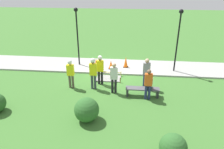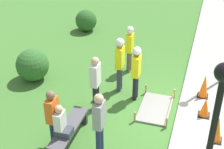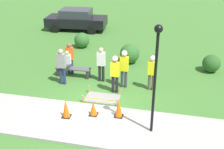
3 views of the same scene
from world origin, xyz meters
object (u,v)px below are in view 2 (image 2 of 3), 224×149
Objects in this scene: bystander_in_orange_shirt at (53,116)px; bystander_in_gray_shirt at (96,80)px; traffic_cone_far_patch at (205,107)px; park_bench at (69,131)px; bystander_in_white_shirt at (99,121)px; worker_trainee at (130,45)px; person_seated_on_bench at (61,123)px; lamppost_far at (210,145)px; worker_supervisor at (136,68)px; traffic_cone_near_patch at (217,129)px; traffic_cone_sidewalk_edge at (204,86)px; worker_assistant at (120,60)px.

bystander_in_gray_shirt is at bearing -15.47° from bystander_in_orange_shirt.
bystander_in_gray_shirt is (-0.50, 3.20, 0.63)m from traffic_cone_far_patch.
bystander_in_white_shirt is at bearing -102.65° from park_bench.
worker_trainee reaches higher than bystander_in_orange_shirt.
person_seated_on_bench is (-0.32, 0.05, 0.49)m from park_bench.
bystander_in_white_shirt is (-1.79, -0.73, 0.03)m from bystander_in_gray_shirt.
lamppost_far is (-3.82, -3.25, 1.73)m from bystander_in_gray_shirt.
worker_supervisor is at bearing -47.83° from bystander_in_gray_shirt.
bystander_in_white_shirt is at bearing 114.10° from traffic_cone_near_patch.
lamppost_far is at bearing -179.33° from traffic_cone_far_patch.
traffic_cone_near_patch is 4.09m from person_seated_on_bench.
traffic_cone_near_patch is 3.93m from park_bench.
person_seated_on_bench is at bearing 170.99° from park_bench.
traffic_cone_sidewalk_edge is at bearing -110.78° from worker_trainee.
bystander_in_gray_shirt reaches higher than park_bench.
worker_supervisor is 1.07× the size of bystander_in_orange_shirt.
traffic_cone_far_patch is (1.02, 0.37, -0.08)m from traffic_cone_near_patch.
bystander_in_white_shirt is (-3.01, -0.34, -0.09)m from worker_assistant.
traffic_cone_far_patch is 0.32× the size of worker_assistant.
worker_assistant reaches higher than bystander_in_white_shirt.
traffic_cone_near_patch reaches higher than traffic_cone_far_patch.
worker_supervisor is at bearing 60.83° from traffic_cone_near_patch.
traffic_cone_sidewalk_edge is 4.79m from person_seated_on_bench.
traffic_cone_far_patch is at bearing -125.94° from worker_trainee.
worker_trainee is (1.32, 0.01, -0.11)m from worker_assistant.
traffic_cone_far_patch is 0.33× the size of bystander_in_white_shirt.
traffic_cone_far_patch is 3.54m from worker_trainee.
lamppost_far reaches higher than person_seated_on_bench.
person_seated_on_bench is 0.22× the size of lamppost_far.
traffic_cone_near_patch is 4.02m from lamppost_far.
person_seated_on_bench is 0.49× the size of bystander_in_gray_shirt.
worker_trainee is at bearing 24.29° from lamppost_far.
lamppost_far is at bearing -150.46° from worker_assistant.
worker_trainee is at bearing -8.12° from park_bench.
worker_assistant is (0.31, 0.62, 0.04)m from worker_supervisor.
bystander_in_white_shirt is 3.65m from lamppost_far.
traffic_cone_near_patch is at bearing -74.33° from park_bench.
traffic_cone_near_patch is 0.41× the size of park_bench.
worker_supervisor is at bearing -26.04° from park_bench.
traffic_cone_far_patch is 0.68× the size of person_seated_on_bench.
worker_assistant is (3.12, -0.65, 0.31)m from person_seated_on_bench.
bystander_in_orange_shirt is (-2.34, 3.71, 0.58)m from traffic_cone_far_patch.
park_bench is at bearing 153.96° from worker_supervisor.
worker_trainee is 1.02× the size of bystander_in_orange_shirt.
worker_trainee is 0.95× the size of bystander_in_white_shirt.
traffic_cone_far_patch is 0.35× the size of worker_trainee.
lamppost_far is at bearing -118.73° from person_seated_on_bench.
worker_trainee is at bearing 54.06° from traffic_cone_far_patch.
worker_trainee is (4.12, -0.59, 0.69)m from park_bench.
worker_trainee is 0.43× the size of lamppost_far.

